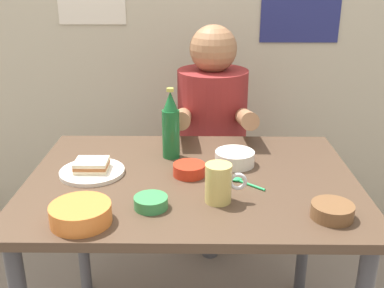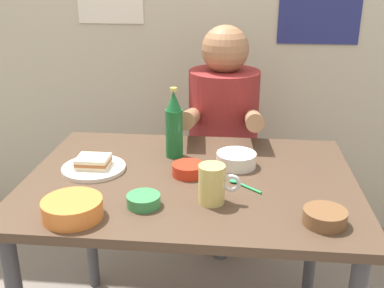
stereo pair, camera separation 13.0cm
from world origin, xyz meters
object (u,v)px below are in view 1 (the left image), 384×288
at_px(plate_orange, 92,172).
at_px(beer_mug, 219,183).
at_px(beer_bottle, 171,127).
at_px(soup_bowl_orange, 81,213).
at_px(person_seated, 212,115).
at_px(sandwich, 92,165).
at_px(stool, 211,194).
at_px(dining_table, 192,202).

bearing_deg(plate_orange, beer_mug, -24.36).
distance_m(beer_bottle, soup_bowl_orange, 0.53).
height_order(plate_orange, beer_mug, beer_mug).
distance_m(person_seated, sandwich, 0.73).
distance_m(stool, beer_mug, 0.92).
bearing_deg(beer_mug, person_seated, 89.76).
relative_size(plate_orange, sandwich, 2.00).
bearing_deg(beer_bottle, sandwich, -149.53).
distance_m(beer_mug, beer_bottle, 0.39).
bearing_deg(soup_bowl_orange, person_seated, 67.04).
bearing_deg(sandwich, soup_bowl_orange, -83.10).
relative_size(stool, plate_orange, 2.05).
distance_m(plate_orange, sandwich, 0.02).
height_order(beer_mug, soup_bowl_orange, beer_mug).
bearing_deg(dining_table, beer_bottle, 113.95).
xyz_separation_m(plate_orange, soup_bowl_orange, (0.04, -0.32, 0.02)).
distance_m(sandwich, soup_bowl_orange, 0.32).
height_order(dining_table, beer_mug, beer_mug).
bearing_deg(soup_bowl_orange, sandwich, 96.90).
bearing_deg(soup_bowl_orange, dining_table, 44.69).
height_order(plate_orange, sandwich, sandwich).
bearing_deg(stool, beer_bottle, -110.08).
relative_size(dining_table, beer_mug, 8.73).
xyz_separation_m(dining_table, soup_bowl_orange, (-0.30, -0.30, 0.12)).
xyz_separation_m(dining_table, beer_mug, (0.08, -0.17, 0.15)).
height_order(sandwich, beer_bottle, beer_bottle).
relative_size(person_seated, beer_mug, 5.71).
height_order(stool, sandwich, sandwich).
relative_size(dining_table, soup_bowl_orange, 6.47).
relative_size(sandwich, beer_bottle, 0.42).
bearing_deg(plate_orange, soup_bowl_orange, -83.10).
xyz_separation_m(person_seated, beer_mug, (-0.00, -0.79, 0.03)).
bearing_deg(plate_orange, dining_table, -3.85).
distance_m(plate_orange, soup_bowl_orange, 0.32).
bearing_deg(dining_table, beer_mug, -63.73).
xyz_separation_m(dining_table, stool, (0.09, 0.63, -0.30)).
bearing_deg(soup_bowl_orange, beer_bottle, 64.87).
bearing_deg(beer_bottle, person_seated, 69.45).
height_order(sandwich, soup_bowl_orange, soup_bowl_orange).
height_order(sandwich, beer_mug, beer_mug).
distance_m(stool, sandwich, 0.85).
xyz_separation_m(stool, sandwich, (-0.43, -0.61, 0.42)).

